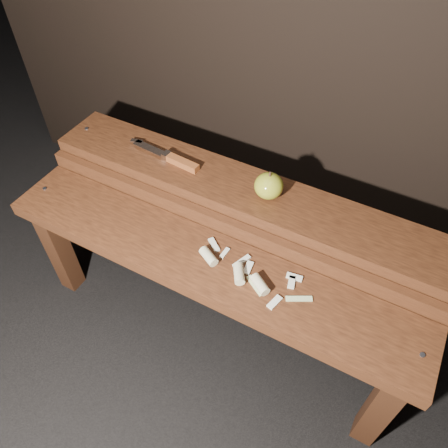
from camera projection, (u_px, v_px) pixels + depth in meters
The scene contains 6 objects.
ground at pixel (216, 324), 1.49m from camera, with size 60.00×60.00×0.00m, color black.
bench_front_tier at pixel (203, 277), 1.19m from camera, with size 1.20×0.20×0.42m.
bench_rear_tier at pixel (241, 209), 1.28m from camera, with size 1.20×0.21×0.50m.
apple at pixel (269, 186), 1.16m from camera, with size 0.08×0.08×0.08m.
knife at pixel (174, 159), 1.28m from camera, with size 0.25×0.05×0.02m.
apple_scraps at pixel (241, 272), 1.10m from camera, with size 0.32×0.13×0.03m.
Camera 1 is at (0.38, -0.64, 1.33)m, focal length 35.00 mm.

